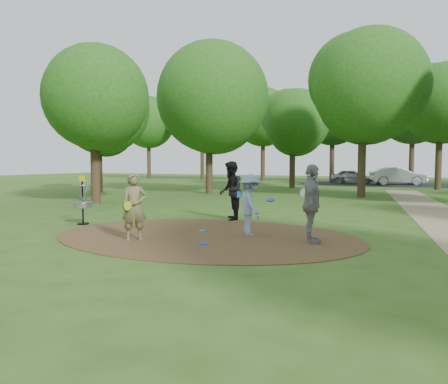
% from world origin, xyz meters
% --- Properties ---
extents(ground, '(100.00, 100.00, 0.00)m').
position_xyz_m(ground, '(0.00, 0.00, 0.00)').
color(ground, '#2D5119').
rests_on(ground, ground).
extents(dirt_clearing, '(8.40, 8.40, 0.02)m').
position_xyz_m(dirt_clearing, '(0.00, 0.00, 0.01)').
color(dirt_clearing, '#47301C').
rests_on(dirt_clearing, ground).
extents(parking_lot, '(14.00, 8.00, 0.01)m').
position_xyz_m(parking_lot, '(2.00, 30.00, 0.00)').
color(parking_lot, black).
rests_on(parking_lot, ground).
extents(player_observer_with_disc, '(0.74, 0.71, 1.70)m').
position_xyz_m(player_observer_with_disc, '(-1.30, -1.33, 0.85)').
color(player_observer_with_disc, brown).
rests_on(player_observer_with_disc, ground).
extents(player_throwing_with_disc, '(1.26, 1.21, 1.65)m').
position_xyz_m(player_throwing_with_disc, '(1.06, 0.60, 0.83)').
color(player_throwing_with_disc, '#849AC5').
rests_on(player_throwing_with_disc, ground).
extents(player_walking_with_disc, '(1.08, 1.19, 1.99)m').
position_xyz_m(player_walking_with_disc, '(-0.66, 3.14, 1.00)').
color(player_walking_with_disc, black).
rests_on(player_walking_with_disc, ground).
extents(player_waiting_with_disc, '(0.72, 1.20, 1.92)m').
position_xyz_m(player_waiting_with_disc, '(2.82, 0.13, 0.96)').
color(player_waiting_with_disc, gray).
rests_on(player_waiting_with_disc, ground).
extents(disc_ground_cyan, '(0.22, 0.22, 0.02)m').
position_xyz_m(disc_ground_cyan, '(-0.41, 0.64, 0.03)').
color(disc_ground_cyan, '#1989CF').
rests_on(disc_ground_cyan, dirt_clearing).
extents(disc_ground_blue, '(0.22, 0.22, 0.02)m').
position_xyz_m(disc_ground_blue, '(0.56, -1.13, 0.03)').
color(disc_ground_blue, '#0C31DA').
rests_on(disc_ground_blue, dirt_clearing).
extents(car_left, '(3.72, 1.53, 1.26)m').
position_xyz_m(car_left, '(-0.85, 30.42, 0.63)').
color(car_left, '#A0A4A8').
rests_on(car_left, ground).
extents(car_right, '(4.81, 2.98, 1.50)m').
position_xyz_m(car_right, '(3.04, 29.65, 0.75)').
color(car_right, '#ACADB4').
rests_on(car_right, ground).
extents(disc_golf_basket, '(0.63, 0.63, 1.54)m').
position_xyz_m(disc_golf_basket, '(-4.50, 0.30, 0.87)').
color(disc_golf_basket, black).
rests_on(disc_golf_basket, ground).
extents(tree_ring, '(36.63, 45.54, 9.04)m').
position_xyz_m(tree_ring, '(1.82, 7.84, 5.28)').
color(tree_ring, '#332316').
rests_on(tree_ring, ground).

